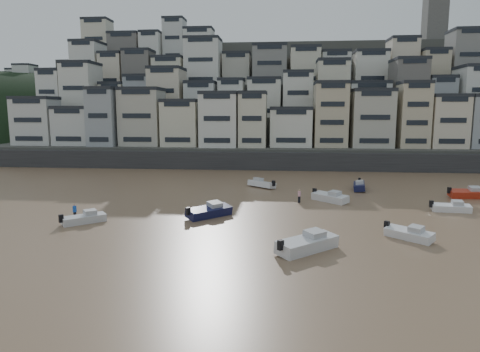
# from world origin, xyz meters

# --- Properties ---
(ground) EXTENTS (400.00, 400.00, 0.00)m
(ground) POSITION_xyz_m (0.00, 0.00, 0.00)
(ground) COLOR #8F6C4D
(ground) RESTS_ON ground
(harbor_wall) EXTENTS (140.00, 3.00, 3.50)m
(harbor_wall) POSITION_xyz_m (10.00, 65.00, 1.75)
(harbor_wall) COLOR #38383A
(harbor_wall) RESTS_ON ground
(hillside) EXTENTS (141.04, 66.00, 50.00)m
(hillside) POSITION_xyz_m (14.73, 104.84, 13.01)
(hillside) COLOR #4C4C47
(hillside) RESTS_ON ground
(headland) EXTENTS (216.00, 135.00, 53.33)m
(headland) POSITION_xyz_m (-95.00, 135.00, 0.02)
(headland) COLOR black
(headland) RESTS_ON ground
(boat_j) EXTENTS (4.61, 4.34, 1.30)m
(boat_j) POSITION_xyz_m (-10.87, 22.06, 0.65)
(boat_j) COLOR silver
(boat_j) RESTS_ON ground
(boat_e) EXTENTS (5.13, 5.08, 1.48)m
(boat_e) POSITION_xyz_m (15.83, 35.31, 0.74)
(boat_e) COLOR silver
(boat_e) RESTS_ON ground
(boat_g) EXTENTS (5.58, 2.09, 1.50)m
(boat_g) POSITION_xyz_m (34.66, 39.51, 0.75)
(boat_g) COLOR #B62A16
(boat_g) RESTS_ON ground
(boat_i) EXTENTS (2.65, 5.64, 1.48)m
(boat_i) POSITION_xyz_m (21.10, 44.26, 0.74)
(boat_i) COLOR #13163B
(boat_i) RESTS_ON ground
(boat_h) EXTENTS (4.95, 4.54, 1.38)m
(boat_h) POSITION_xyz_m (6.59, 44.90, 0.69)
(boat_h) COLOR silver
(boat_h) RESTS_ON ground
(boat_c) EXTENTS (5.39, 5.45, 1.58)m
(boat_c) POSITION_xyz_m (1.69, 25.84, 0.79)
(boat_c) COLOR #141741
(boat_c) RESTS_ON ground
(boat_a) EXTENTS (6.11, 5.87, 1.74)m
(boat_a) POSITION_xyz_m (11.78, 15.20, 0.87)
(boat_a) COLOR silver
(boat_a) RESTS_ON ground
(boat_d) EXTENTS (4.74, 1.96, 1.26)m
(boat_d) POSITION_xyz_m (29.23, 31.05, 0.63)
(boat_d) COLOR white
(boat_d) RESTS_ON ground
(boat_b) EXTENTS (4.49, 4.35, 1.29)m
(boat_b) POSITION_xyz_m (21.20, 19.45, 0.64)
(boat_b) COLOR silver
(boat_b) RESTS_ON ground
(person_blue) EXTENTS (0.44, 0.44, 1.74)m
(person_blue) POSITION_xyz_m (-12.56, 23.44, 0.87)
(person_blue) COLOR #1544A4
(person_blue) RESTS_ON ground
(person_pink) EXTENTS (0.44, 0.44, 1.74)m
(person_pink) POSITION_xyz_m (11.87, 34.35, 0.87)
(person_pink) COLOR #DF9DAE
(person_pink) RESTS_ON ground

